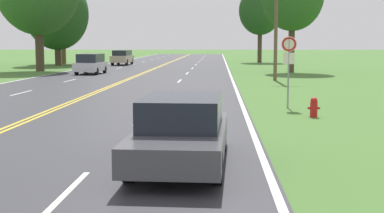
# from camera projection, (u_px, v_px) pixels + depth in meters

# --- Properties ---
(fire_hydrant) EXTENTS (0.41, 0.25, 0.69)m
(fire_hydrant) POSITION_uv_depth(u_px,v_px,m) (314.00, 107.00, 18.41)
(fire_hydrant) COLOR red
(fire_hydrant) RESTS_ON ground
(traffic_sign) EXTENTS (0.60, 0.10, 2.80)m
(traffic_sign) POSITION_uv_depth(u_px,v_px,m) (289.00, 54.00, 20.74)
(traffic_sign) COLOR gray
(traffic_sign) RESTS_ON ground
(utility_pole_midground) EXTENTS (1.80, 0.24, 8.23)m
(utility_pole_midground) POSITION_uv_depth(u_px,v_px,m) (276.00, 17.00, 35.91)
(utility_pole_midground) COLOR brown
(utility_pole_midground) RESTS_ON ground
(tree_left_verge) EXTENTS (7.02, 7.02, 9.83)m
(tree_left_verge) POSITION_uv_depth(u_px,v_px,m) (57.00, 14.00, 59.49)
(tree_left_verge) COLOR #473828
(tree_left_verge) RESTS_ON ground
(tree_right_cluster) EXTENTS (5.52, 5.52, 9.91)m
(tree_right_cluster) POSITION_uv_depth(u_px,v_px,m) (260.00, 11.00, 69.07)
(tree_right_cluster) COLOR #473828
(tree_right_cluster) RESTS_ON ground
(tree_far_back) EXTENTS (5.66, 5.66, 10.00)m
(tree_far_back) POSITION_uv_depth(u_px,v_px,m) (62.00, 8.00, 64.59)
(tree_far_back) COLOR brown
(tree_far_back) RESTS_ON ground
(car_dark_grey_sedan_approaching) EXTENTS (1.99, 4.94, 1.43)m
(car_dark_grey_sedan_approaching) POSITION_uv_depth(u_px,v_px,m) (182.00, 130.00, 11.23)
(car_dark_grey_sedan_approaching) COLOR black
(car_dark_grey_sedan_approaching) RESTS_ON ground
(car_silver_hatchback_mid_near) EXTENTS (2.01, 4.18, 1.66)m
(car_silver_hatchback_mid_near) POSITION_uv_depth(u_px,v_px,m) (91.00, 64.00, 43.84)
(car_silver_hatchback_mid_near) COLOR black
(car_silver_hatchback_mid_near) RESTS_ON ground
(car_champagne_suv_mid_far) EXTENTS (2.01, 4.90, 1.71)m
(car_champagne_suv_mid_far) POSITION_uv_depth(u_px,v_px,m) (122.00, 57.00, 61.54)
(car_champagne_suv_mid_far) COLOR black
(car_champagne_suv_mid_far) RESTS_ON ground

